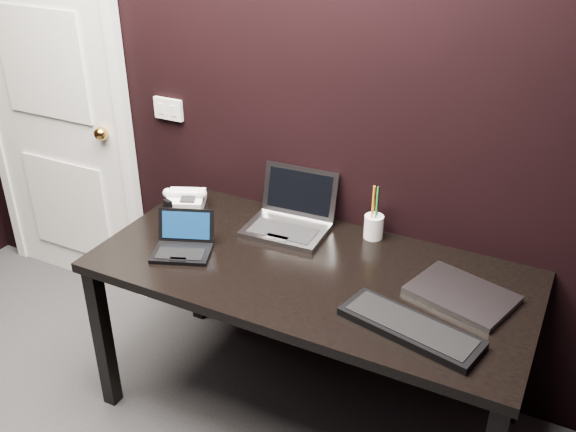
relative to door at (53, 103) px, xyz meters
The scene contains 11 objects.
wall_back 1.37m from the door, ahead, with size 4.00×4.00×0.00m, color black.
door is the anchor object (origin of this frame).
wall_switch 0.73m from the door, ahead, with size 0.15×0.02×0.10m.
desk 1.73m from the door, 12.82° to the right, with size 1.70×0.80×0.74m.
netbook 1.27m from the door, 23.63° to the right, with size 0.29×0.27×0.15m.
silver_laptop 1.47m from the door, ahead, with size 0.36×0.32×0.23m.
ext_keyboard 2.21m from the door, 15.24° to the right, with size 0.51×0.27×0.03m.
closed_laptop 2.26m from the door, ahead, with size 0.41×0.34×0.02m.
desk_phone 0.97m from the door, 10.32° to the right, with size 0.21×0.21×0.10m.
mobile_phone 1.00m from the door, 18.10° to the right, with size 0.06×0.06×0.09m.
pen_cup 1.80m from the door, ahead, with size 0.09×0.09×0.24m.
Camera 1 is at (1.17, -0.50, 2.10)m, focal length 40.00 mm.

